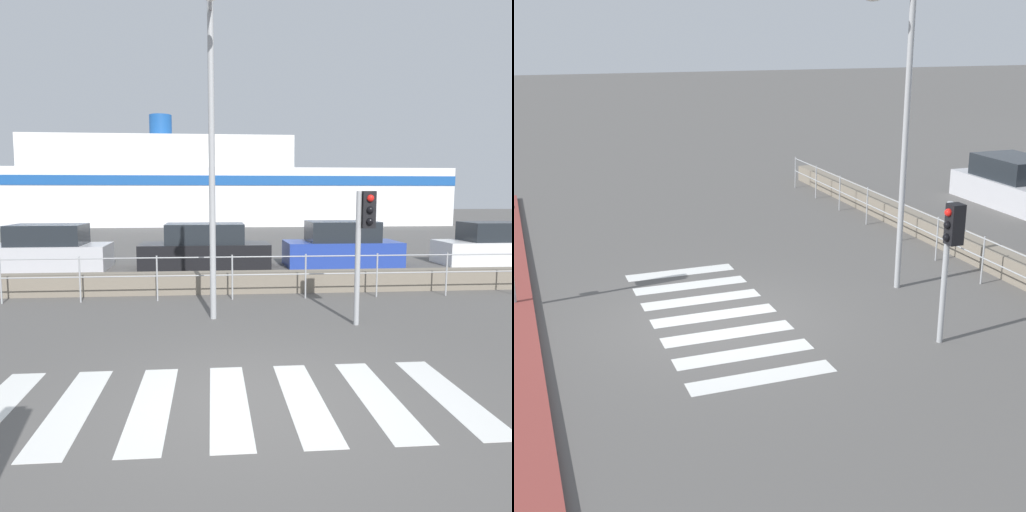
# 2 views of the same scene
# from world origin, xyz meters

# --- Properties ---
(ground_plane) EXTENTS (160.00, 160.00, 0.00)m
(ground_plane) POSITION_xyz_m (0.00, 0.00, 0.00)
(ground_plane) COLOR #565451
(crosswalk) EXTENTS (5.85, 2.40, 0.01)m
(crosswalk) POSITION_xyz_m (-0.29, 0.00, 0.00)
(crosswalk) COLOR silver
(crosswalk) RESTS_ON ground_plane
(seawall) EXTENTS (23.16, 0.55, 0.52)m
(seawall) POSITION_xyz_m (0.00, 6.74, 0.26)
(seawall) COLOR slate
(seawall) RESTS_ON ground_plane
(harbor_fence) EXTENTS (20.89, 0.04, 1.06)m
(harbor_fence) POSITION_xyz_m (0.00, 5.86, 0.70)
(harbor_fence) COLOR #9EA0A3
(harbor_fence) RESTS_ON ground_plane
(traffic_light_far) EXTENTS (0.34, 0.32, 2.51)m
(traffic_light_far) POSITION_xyz_m (2.35, 3.35, 1.85)
(traffic_light_far) COLOR #9EA0A3
(traffic_light_far) RESTS_ON ground_plane
(streetlamp) EXTENTS (0.32, 1.12, 6.00)m
(streetlamp) POSITION_xyz_m (-0.45, 3.87, 3.72)
(streetlamp) COLOR #9EA0A3
(streetlamp) RESTS_ON ground_plane
(parked_car_silver) EXTENTS (3.88, 1.88, 1.49)m
(parked_car_silver) POSITION_xyz_m (-5.84, 11.26, 0.63)
(parked_car_silver) COLOR #BCBCC1
(parked_car_silver) RESTS_ON ground_plane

